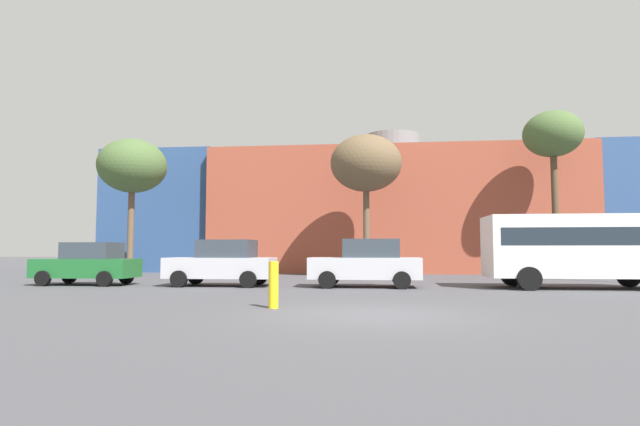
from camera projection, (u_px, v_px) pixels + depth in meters
The scene contains 10 objects.
ground_plane at pixel (376, 314), 11.34m from camera, with size 200.00×200.00×0.00m, color #47474C.
building_backdrop at pixel (393, 215), 37.96m from camera, with size 39.34×13.86×10.01m.
parked_car_0 at pixel (88, 264), 21.17m from camera, with size 4.03×1.98×1.75m.
parked_car_1 at pixel (223, 263), 20.55m from camera, with size 4.25×2.08×1.84m.
parked_car_2 at pixel (366, 263), 19.91m from camera, with size 4.29×2.10×1.86m.
white_bus at pixel (580, 245), 19.16m from camera, with size 6.80×2.62×2.72m.
bare_tree_0 at pixel (553, 136), 27.86m from camera, with size 3.12×3.12×8.99m.
bare_tree_1 at pixel (366, 164), 27.79m from camera, with size 3.86×3.86×7.69m.
bare_tree_2 at pixel (132, 167), 28.44m from camera, with size 3.73×3.73×7.60m.
bollard_yellow_0 at pixel (274, 285), 12.60m from camera, with size 0.24×0.24×1.14m, color yellow.
Camera 1 is at (0.03, -11.54, 1.40)m, focal length 28.82 mm.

